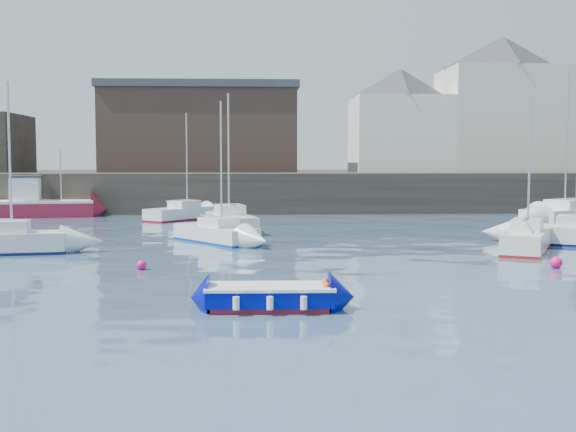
{
  "coord_description": "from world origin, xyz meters",
  "views": [
    {
      "loc": [
        -1.55,
        -20.0,
        4.0
      ],
      "look_at": [
        0.0,
        12.0,
        1.5
      ],
      "focal_mm": 45.0,
      "sensor_mm": 36.0,
      "label": 1
    }
  ],
  "objects_px": {
    "sailboat_g": "(571,215)",
    "sailboat_h": "(182,213)",
    "sailboat_c": "(526,240)",
    "blue_dinghy": "(270,296)",
    "sailboat_f": "(231,222)",
    "sailboat_b": "(216,233)",
    "buoy_mid": "(556,268)",
    "buoy_far": "(235,240)",
    "fishing_boat": "(38,204)",
    "buoy_near": "(142,270)"
  },
  "relations": [
    {
      "from": "sailboat_h",
      "to": "sailboat_c",
      "type": "bearing_deg",
      "value": -46.7
    },
    {
      "from": "buoy_mid",
      "to": "buoy_far",
      "type": "distance_m",
      "value": 15.83
    },
    {
      "from": "sailboat_c",
      "to": "buoy_mid",
      "type": "height_order",
      "value": "sailboat_c"
    },
    {
      "from": "sailboat_g",
      "to": "sailboat_h",
      "type": "distance_m",
      "value": 25.15
    },
    {
      "from": "sailboat_f",
      "to": "buoy_near",
      "type": "relative_size",
      "value": 20.91
    },
    {
      "from": "fishing_boat",
      "to": "sailboat_f",
      "type": "relative_size",
      "value": 0.97
    },
    {
      "from": "sailboat_h",
      "to": "sailboat_g",
      "type": "bearing_deg",
      "value": -9.12
    },
    {
      "from": "sailboat_h",
      "to": "sailboat_b",
      "type": "bearing_deg",
      "value": -77.58
    },
    {
      "from": "sailboat_b",
      "to": "buoy_mid",
      "type": "xyz_separation_m",
      "value": [
        13.01,
        -9.07,
        -0.44
      ]
    },
    {
      "from": "sailboat_b",
      "to": "buoy_far",
      "type": "relative_size",
      "value": 16.56
    },
    {
      "from": "sailboat_g",
      "to": "buoy_far",
      "type": "xyz_separation_m",
      "value": [
        -20.99,
        -8.35,
        -0.55
      ]
    },
    {
      "from": "blue_dinghy",
      "to": "buoy_far",
      "type": "xyz_separation_m",
      "value": [
        -1.37,
        17.06,
        -0.36
      ]
    },
    {
      "from": "sailboat_b",
      "to": "sailboat_h",
      "type": "distance_m",
      "value": 13.77
    },
    {
      "from": "buoy_mid",
      "to": "fishing_boat",
      "type": "bearing_deg",
      "value": 135.9
    },
    {
      "from": "sailboat_g",
      "to": "buoy_mid",
      "type": "distance_m",
      "value": 20.55
    },
    {
      "from": "blue_dinghy",
      "to": "sailboat_b",
      "type": "distance_m",
      "value": 16.11
    },
    {
      "from": "sailboat_f",
      "to": "sailboat_b",
      "type": "bearing_deg",
      "value": -96.21
    },
    {
      "from": "sailboat_c",
      "to": "buoy_mid",
      "type": "distance_m",
      "value": 4.89
    },
    {
      "from": "sailboat_g",
      "to": "buoy_far",
      "type": "height_order",
      "value": "sailboat_g"
    },
    {
      "from": "buoy_far",
      "to": "sailboat_h",
      "type": "bearing_deg",
      "value": 107.31
    },
    {
      "from": "buoy_mid",
      "to": "sailboat_b",
      "type": "bearing_deg",
      "value": 145.12
    },
    {
      "from": "sailboat_f",
      "to": "buoy_far",
      "type": "relative_size",
      "value": 18.82
    },
    {
      "from": "sailboat_g",
      "to": "blue_dinghy",
      "type": "bearing_deg",
      "value": -127.66
    },
    {
      "from": "blue_dinghy",
      "to": "buoy_mid",
      "type": "height_order",
      "value": "blue_dinghy"
    },
    {
      "from": "sailboat_b",
      "to": "sailboat_g",
      "type": "xyz_separation_m",
      "value": [
        21.87,
        9.46,
        0.11
      ]
    },
    {
      "from": "blue_dinghy",
      "to": "sailboat_f",
      "type": "relative_size",
      "value": 0.45
    },
    {
      "from": "buoy_mid",
      "to": "blue_dinghy",
      "type": "bearing_deg",
      "value": -147.38
    },
    {
      "from": "sailboat_c",
      "to": "buoy_far",
      "type": "bearing_deg",
      "value": 157.28
    },
    {
      "from": "sailboat_g",
      "to": "buoy_far",
      "type": "bearing_deg",
      "value": -158.31
    },
    {
      "from": "buoy_mid",
      "to": "sailboat_c",
      "type": "bearing_deg",
      "value": 81.49
    },
    {
      "from": "sailboat_f",
      "to": "sailboat_g",
      "type": "distance_m",
      "value": 21.73
    },
    {
      "from": "buoy_mid",
      "to": "buoy_far",
      "type": "relative_size",
      "value": 1.1
    },
    {
      "from": "fishing_boat",
      "to": "buoy_far",
      "type": "relative_size",
      "value": 18.25
    },
    {
      "from": "blue_dinghy",
      "to": "sailboat_f",
      "type": "distance_m",
      "value": 21.21
    },
    {
      "from": "blue_dinghy",
      "to": "buoy_mid",
      "type": "relative_size",
      "value": 7.67
    },
    {
      "from": "buoy_far",
      "to": "fishing_boat",
      "type": "bearing_deg",
      "value": 132.82
    },
    {
      "from": "sailboat_c",
      "to": "sailboat_g",
      "type": "height_order",
      "value": "sailboat_g"
    },
    {
      "from": "buoy_far",
      "to": "sailboat_f",
      "type": "bearing_deg",
      "value": 94.49
    },
    {
      "from": "sailboat_g",
      "to": "buoy_near",
      "type": "height_order",
      "value": "sailboat_g"
    },
    {
      "from": "sailboat_b",
      "to": "sailboat_c",
      "type": "xyz_separation_m",
      "value": [
        13.73,
        -4.26,
        0.07
      ]
    },
    {
      "from": "sailboat_c",
      "to": "sailboat_h",
      "type": "distance_m",
      "value": 24.33
    },
    {
      "from": "fishing_boat",
      "to": "sailboat_g",
      "type": "bearing_deg",
      "value": -11.24
    },
    {
      "from": "sailboat_b",
      "to": "buoy_mid",
      "type": "distance_m",
      "value": 15.87
    },
    {
      "from": "fishing_boat",
      "to": "sailboat_b",
      "type": "distance_m",
      "value": 21.18
    },
    {
      "from": "sailboat_c",
      "to": "sailboat_g",
      "type": "bearing_deg",
      "value": 59.32
    },
    {
      "from": "sailboat_b",
      "to": "sailboat_h",
      "type": "height_order",
      "value": "sailboat_h"
    },
    {
      "from": "blue_dinghy",
      "to": "buoy_near",
      "type": "height_order",
      "value": "blue_dinghy"
    },
    {
      "from": "blue_dinghy",
      "to": "buoy_near",
      "type": "bearing_deg",
      "value": 121.95
    },
    {
      "from": "sailboat_c",
      "to": "sailboat_h",
      "type": "xyz_separation_m",
      "value": [
        -16.69,
        17.71,
        -0.05
      ]
    },
    {
      "from": "blue_dinghy",
      "to": "sailboat_g",
      "type": "xyz_separation_m",
      "value": [
        19.61,
        25.41,
        0.19
      ]
    }
  ]
}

